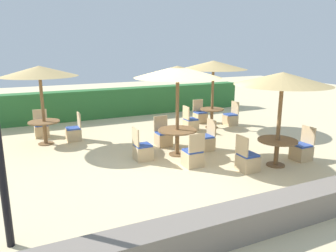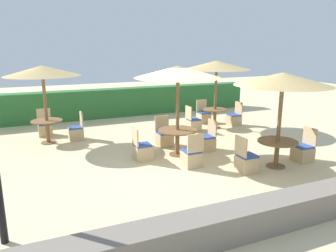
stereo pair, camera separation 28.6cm
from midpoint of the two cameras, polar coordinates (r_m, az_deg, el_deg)
ground_plane at (r=8.90m, az=0.74°, el=-6.48°), size 40.00×40.00×0.00m
hedge_row at (r=14.79m, az=-10.61°, el=3.98°), size 13.00×0.70×1.24m
stone_border at (r=6.09m, az=16.09°, el=-14.43°), size 10.00×0.56×0.52m
parasol_back_right at (r=12.43m, az=7.25°, el=10.44°), size 2.51×2.51×2.55m
round_table_back_right at (r=12.66m, az=7.00°, el=2.14°), size 0.91×0.91×0.74m
patio_chair_back_right_north at (r=13.53m, az=4.99°, el=1.71°), size 0.46×0.46×0.93m
patio_chair_back_right_east at (r=13.28m, az=10.25°, el=1.30°), size 0.46×0.46×0.93m
patio_chair_back_right_west at (r=12.23m, az=3.26°, el=0.44°), size 0.46×0.46×0.93m
parasol_front_right at (r=8.65m, az=18.43°, el=7.75°), size 2.40×2.40×2.45m
round_table_front_right at (r=8.98m, az=17.60°, el=-3.27°), size 1.01×1.01×0.71m
patio_chair_front_right_east at (r=9.76m, az=21.49°, el=-4.01°), size 0.46×0.46×0.93m
patio_chair_front_right_west at (r=8.50m, az=12.68°, el=-5.96°), size 0.46×0.46×0.93m
parasol_center at (r=9.09m, az=0.78°, el=9.34°), size 2.43×2.43×2.55m
round_table_center at (r=9.39m, az=0.74°, el=-1.53°), size 1.11×1.11×0.75m
patio_chair_center_north at (r=10.34m, az=-1.64°, el=-2.04°), size 0.46×0.46×0.93m
patio_chair_center_east at (r=9.97m, az=5.75°, el=-2.71°), size 0.46×0.46×0.93m
patio_chair_center_south at (r=8.61m, az=3.38°, el=-5.37°), size 0.46×0.46×0.93m
patio_chair_center_west at (r=9.10m, az=-5.38°, el=-4.33°), size 0.46×0.46×0.93m
parasol_back_left at (r=10.95m, az=-22.20°, el=8.78°), size 2.32×2.32×2.49m
round_table_back_left at (r=11.20m, az=-21.40°, el=-0.12°), size 0.97×0.97×0.75m
patio_chair_back_left_north at (r=12.24m, az=-21.78°, el=-0.53°), size 0.46×0.46×0.93m
patio_chair_back_left_east at (r=11.38m, az=-16.75°, el=-1.15°), size 0.46×0.46×0.93m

